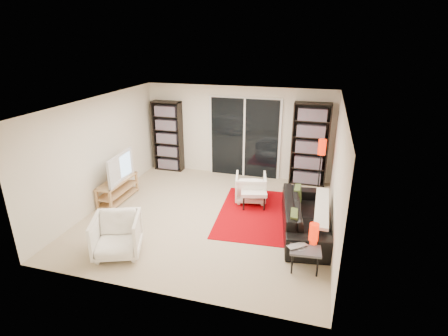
# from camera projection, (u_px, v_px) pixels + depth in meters

# --- Properties ---
(floor) EXTENTS (5.00, 5.00, 0.00)m
(floor) POSITION_uv_depth(u_px,v_px,m) (209.00, 215.00, 7.46)
(floor) COLOR tan
(floor) RESTS_ON ground
(wall_back) EXTENTS (5.00, 0.02, 2.40)m
(wall_back) POSITION_uv_depth(u_px,v_px,m) (237.00, 132.00, 9.28)
(wall_back) COLOR #F0E7CF
(wall_back) RESTS_ON ground
(wall_front) EXTENTS (5.00, 0.02, 2.40)m
(wall_front) POSITION_uv_depth(u_px,v_px,m) (151.00, 222.00, 4.78)
(wall_front) COLOR #F0E7CF
(wall_front) RESTS_ON ground
(wall_left) EXTENTS (0.02, 5.00, 2.40)m
(wall_left) POSITION_uv_depth(u_px,v_px,m) (100.00, 152.00, 7.67)
(wall_left) COLOR #F0E7CF
(wall_left) RESTS_ON ground
(wall_right) EXTENTS (0.02, 5.00, 2.40)m
(wall_right) POSITION_uv_depth(u_px,v_px,m) (338.00, 175.00, 6.39)
(wall_right) COLOR #F0E7CF
(wall_right) RESTS_ON ground
(ceiling) EXTENTS (5.00, 5.00, 0.02)m
(ceiling) POSITION_uv_depth(u_px,v_px,m) (207.00, 103.00, 6.60)
(ceiling) COLOR white
(ceiling) RESTS_ON wall_back
(sliding_door) EXTENTS (1.92, 0.08, 2.16)m
(sliding_door) POSITION_uv_depth(u_px,v_px,m) (244.00, 138.00, 9.25)
(sliding_door) COLOR white
(sliding_door) RESTS_ON ground
(bookshelf_left) EXTENTS (0.80, 0.30, 1.95)m
(bookshelf_left) POSITION_uv_depth(u_px,v_px,m) (168.00, 136.00, 9.70)
(bookshelf_left) COLOR black
(bookshelf_left) RESTS_ON ground
(bookshelf_right) EXTENTS (0.90, 0.30, 2.10)m
(bookshelf_right) POSITION_uv_depth(u_px,v_px,m) (310.00, 145.00, 8.70)
(bookshelf_right) COLOR black
(bookshelf_right) RESTS_ON ground
(tv_stand) EXTENTS (0.39, 1.21, 0.50)m
(tv_stand) POSITION_uv_depth(u_px,v_px,m) (118.00, 190.00, 8.07)
(tv_stand) COLOR #E1BD7A
(tv_stand) RESTS_ON floor
(tv) EXTENTS (0.23, 1.12, 0.64)m
(tv) POSITION_uv_depth(u_px,v_px,m) (116.00, 167.00, 7.86)
(tv) COLOR black
(tv) RESTS_ON tv_stand
(rug) EXTENTS (1.95, 2.54, 0.01)m
(rug) POSITION_uv_depth(u_px,v_px,m) (261.00, 214.00, 7.51)
(rug) COLOR #A80006
(rug) RESTS_ON floor
(sofa) EXTENTS (1.17, 2.32, 0.65)m
(sofa) POSITION_uv_depth(u_px,v_px,m) (306.00, 216.00, 6.76)
(sofa) COLOR black
(sofa) RESTS_ON floor
(armchair_back) EXTENTS (0.82, 0.83, 0.64)m
(armchair_back) POSITION_uv_depth(u_px,v_px,m) (251.00, 187.00, 8.03)
(armchair_back) COLOR white
(armchair_back) RESTS_ON floor
(armchair_front) EXTENTS (1.01, 1.02, 0.72)m
(armchair_front) POSITION_uv_depth(u_px,v_px,m) (117.00, 235.00, 6.03)
(armchair_front) COLOR white
(armchair_front) RESTS_ON floor
(ottoman) EXTENTS (0.65, 0.58, 0.40)m
(ottoman) POSITION_uv_depth(u_px,v_px,m) (254.00, 193.00, 7.71)
(ottoman) COLOR white
(ottoman) RESTS_ON floor
(side_table) EXTENTS (0.54, 0.54, 0.40)m
(side_table) POSITION_uv_depth(u_px,v_px,m) (305.00, 249.00, 5.66)
(side_table) COLOR #47464C
(side_table) RESTS_ON floor
(laptop) EXTENTS (0.40, 0.38, 0.03)m
(laptop) POSITION_uv_depth(u_px,v_px,m) (299.00, 247.00, 5.60)
(laptop) COLOR silver
(laptop) RESTS_ON side_table
(table_lamp) EXTENTS (0.16, 0.16, 0.35)m
(table_lamp) POSITION_uv_depth(u_px,v_px,m) (314.00, 233.00, 5.69)
(table_lamp) COLOR red
(table_lamp) RESTS_ON side_table
(floor_lamp) EXTENTS (0.20, 0.20, 1.35)m
(floor_lamp) POSITION_uv_depth(u_px,v_px,m) (321.00, 153.00, 8.17)
(floor_lamp) COLOR black
(floor_lamp) RESTS_ON floor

